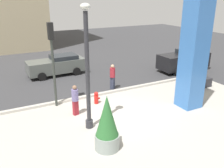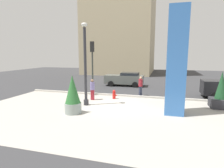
% 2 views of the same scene
% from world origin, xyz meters
% --- Properties ---
extents(ground_plane, '(60.00, 60.00, 0.00)m').
position_xyz_m(ground_plane, '(0.00, 4.00, 0.00)').
color(ground_plane, '#38383A').
extents(plaza_pavement, '(18.00, 10.00, 0.02)m').
position_xyz_m(plaza_pavement, '(0.00, -2.00, 0.00)').
color(plaza_pavement, '#ADA89E').
rests_on(plaza_pavement, ground_plane).
extents(curb_strip, '(18.00, 0.24, 0.16)m').
position_xyz_m(curb_strip, '(0.00, 3.12, 0.08)').
color(curb_strip, '#B7B2A8').
rests_on(curb_strip, ground_plane).
extents(lamp_post, '(0.44, 0.44, 5.83)m').
position_xyz_m(lamp_post, '(-1.89, -0.38, 2.84)').
color(lamp_post, '#2D2D33').
rests_on(lamp_post, ground_plane).
extents(art_pillar_blue, '(1.14, 1.14, 6.46)m').
position_xyz_m(art_pillar_blue, '(4.19, -0.75, 3.23)').
color(art_pillar_blue, '#3870BC').
rests_on(art_pillar_blue, ground_plane).
extents(potted_plant_by_pillar, '(1.26, 1.26, 2.54)m').
position_xyz_m(potted_plant_by_pillar, '(7.32, 1.48, 0.96)').
color(potted_plant_by_pillar, '#2D2D33').
rests_on(potted_plant_by_pillar, ground_plane).
extents(potted_plant_near_right, '(1.04, 1.04, 2.42)m').
position_xyz_m(potted_plant_near_right, '(-1.90, -2.37, 1.16)').
color(potted_plant_near_right, gray).
rests_on(potted_plant_near_right, ground_plane).
extents(fire_hydrant, '(0.36, 0.26, 0.75)m').
position_xyz_m(fire_hydrant, '(-0.42, 2.05, 0.37)').
color(fire_hydrant, red).
rests_on(fire_hydrant, ground_plane).
extents(traffic_light_corner, '(0.28, 0.42, 4.78)m').
position_xyz_m(traffic_light_corner, '(-2.62, 2.85, 3.21)').
color(traffic_light_corner, '#333833').
rests_on(traffic_light_corner, ground_plane).
extents(car_intersection, '(4.48, 2.02, 1.79)m').
position_xyz_m(car_intersection, '(9.01, 4.86, 0.92)').
color(car_intersection, black).
rests_on(car_intersection, ground_plane).
extents(car_far_lane, '(4.55, 2.07, 1.58)m').
position_xyz_m(car_far_lane, '(-0.90, 8.69, 0.82)').
color(car_far_lane, '#565B56').
rests_on(car_far_lane, ground_plane).
extents(pedestrian_on_sidewalk, '(0.49, 0.49, 1.75)m').
position_xyz_m(pedestrian_on_sidewalk, '(1.56, 3.73, 0.98)').
color(pedestrian_on_sidewalk, '#33384C').
rests_on(pedestrian_on_sidewalk, ground_plane).
extents(pedestrian_by_curb, '(0.43, 0.43, 1.70)m').
position_xyz_m(pedestrian_by_curb, '(-2.01, 1.21, 0.95)').
color(pedestrian_by_curb, maroon).
rests_on(pedestrian_by_curb, ground_plane).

